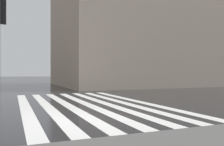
% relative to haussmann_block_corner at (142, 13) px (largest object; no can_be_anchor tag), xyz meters
% --- Properties ---
extents(ground_plane, '(220.00, 220.00, 0.00)m').
position_rel_haussmann_block_corner_xyz_m(ground_plane, '(-21.11, 14.19, -10.01)').
color(ground_plane, black).
extents(zebra_crossing, '(13.00, 6.50, 0.01)m').
position_rel_haussmann_block_corner_xyz_m(zebra_crossing, '(-17.11, 13.07, -10.00)').
color(zebra_crossing, silver).
rests_on(zebra_crossing, ground_plane).
extents(haussmann_block_corner, '(17.22, 22.46, 20.43)m').
position_rel_haussmann_block_corner_xyz_m(haussmann_block_corner, '(0.00, 0.00, 0.00)').
color(haussmann_block_corner, tan).
rests_on(haussmann_block_corner, ground_plane).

